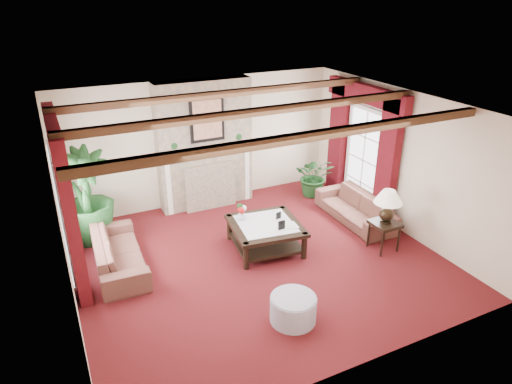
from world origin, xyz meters
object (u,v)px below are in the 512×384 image
sofa_right (356,203)px  coffee_table (265,236)px  sofa_left (118,248)px  potted_palm (89,216)px  side_table (384,236)px  ottoman (293,309)px

sofa_right → coffee_table: size_ratio=1.57×
sofa_left → potted_palm: bearing=16.5°
side_table → sofa_left: bearing=161.4°
potted_palm → ottoman: potted_palm is taller
sofa_right → potted_palm: (-4.95, 1.51, 0.12)m
sofa_left → sofa_right: sofa_left is taller
sofa_right → coffee_table: (-2.15, -0.20, -0.12)m
sofa_right → side_table: (-0.24, -1.15, -0.10)m
sofa_left → potted_palm: (-0.29, 1.18, 0.12)m
sofa_left → coffee_table: 2.57m
potted_palm → side_table: size_ratio=3.54×
coffee_table → side_table: side_table is taller
side_table → ottoman: bearing=-158.0°
side_table → ottoman: size_ratio=0.82×
sofa_left → sofa_right: bearing=-91.6°
coffee_table → sofa_right: bearing=12.8°
sofa_right → potted_palm: 5.18m
potted_palm → coffee_table: 3.30m
sofa_left → potted_palm: size_ratio=1.01×
sofa_right → potted_palm: size_ratio=0.98×
potted_palm → ottoman: 4.31m
side_table → ottoman: 2.64m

